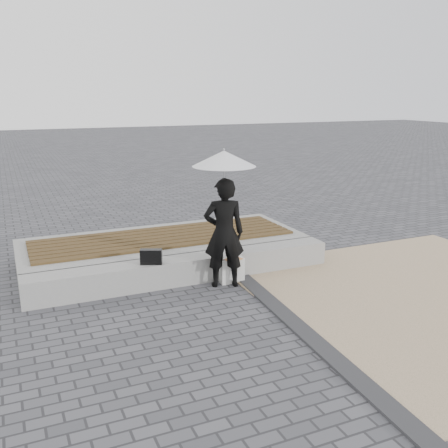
{
  "coord_description": "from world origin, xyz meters",
  "views": [
    {
      "loc": [
        -2.56,
        -5.7,
        2.94
      ],
      "look_at": [
        0.47,
        1.17,
        1.0
      ],
      "focal_mm": 40.78,
      "sensor_mm": 36.0,
      "label": 1
    }
  ],
  "objects_px": {
    "seating_ledge": "(186,269)",
    "parasol": "(224,159)",
    "woman": "(224,233)",
    "canvas_tote": "(232,270)",
    "handbag": "(151,257)"
  },
  "relations": [
    {
      "from": "parasol",
      "to": "canvas_tote",
      "type": "distance_m",
      "value": 1.81
    },
    {
      "from": "woman",
      "to": "canvas_tote",
      "type": "relative_size",
      "value": 4.25
    },
    {
      "from": "woman",
      "to": "handbag",
      "type": "relative_size",
      "value": 5.19
    },
    {
      "from": "woman",
      "to": "parasol",
      "type": "distance_m",
      "value": 1.14
    },
    {
      "from": "seating_ledge",
      "to": "parasol",
      "type": "distance_m",
      "value": 1.91
    },
    {
      "from": "woman",
      "to": "canvas_tote",
      "type": "bearing_deg",
      "value": -140.52
    },
    {
      "from": "parasol",
      "to": "canvas_tote",
      "type": "xyz_separation_m",
      "value": [
        0.17,
        0.07,
        -1.8
      ]
    },
    {
      "from": "woman",
      "to": "parasol",
      "type": "xyz_separation_m",
      "value": [
        -0.0,
        -0.0,
        1.14
      ]
    },
    {
      "from": "seating_ledge",
      "to": "woman",
      "type": "height_order",
      "value": "woman"
    },
    {
      "from": "seating_ledge",
      "to": "woman",
      "type": "xyz_separation_m",
      "value": [
        0.47,
        -0.43,
        0.66
      ]
    },
    {
      "from": "woman",
      "to": "handbag",
      "type": "distance_m",
      "value": 1.17
    },
    {
      "from": "woman",
      "to": "parasol",
      "type": "bearing_deg",
      "value": 91.53
    },
    {
      "from": "seating_ledge",
      "to": "parasol",
      "type": "bearing_deg",
      "value": -42.59
    },
    {
      "from": "handbag",
      "to": "canvas_tote",
      "type": "xyz_separation_m",
      "value": [
        1.24,
        -0.26,
        -0.31
      ]
    },
    {
      "from": "parasol",
      "to": "handbag",
      "type": "relative_size",
      "value": 3.69
    }
  ]
}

